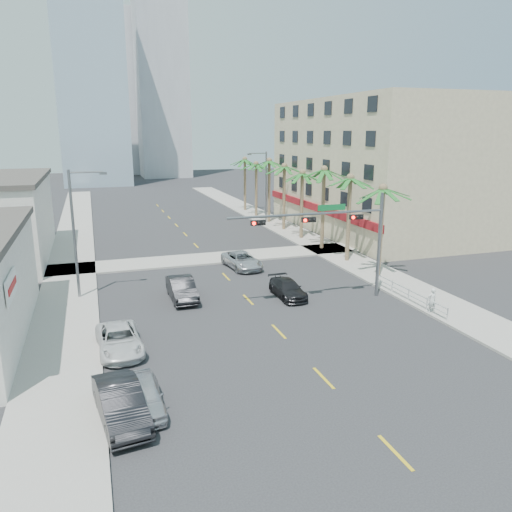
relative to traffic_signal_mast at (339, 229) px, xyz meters
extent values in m
plane|color=#262628|center=(-5.78, -7.95, -5.06)|extent=(260.00, 260.00, 0.00)
cube|color=gray|center=(6.22, 12.05, -4.99)|extent=(4.00, 120.00, 0.15)
cube|color=gray|center=(-17.78, 12.05, -4.99)|extent=(4.00, 120.00, 0.15)
cube|color=gray|center=(-5.78, 14.05, -4.99)|extent=(80.00, 4.00, 0.15)
cube|color=tan|center=(16.22, 22.05, 2.44)|extent=(15.00, 28.00, 15.00)
cube|color=maroon|center=(8.62, 22.05, -2.06)|extent=(0.30, 28.00, 0.80)
cube|color=#99B2C6|center=(-13.78, 87.05, 18.94)|extent=(14.00, 14.00, 48.00)
cube|color=#ADADB2|center=(3.22, 102.05, 24.94)|extent=(12.00, 12.00, 60.00)
cube|color=#ADADB2|center=(-8.78, 117.05, 15.94)|extent=(16.00, 16.00, 42.00)
cylinder|color=slate|center=(3.22, 0.05, -1.46)|extent=(0.24, 0.24, 7.20)
cylinder|color=slate|center=(-2.28, 0.05, 1.14)|extent=(11.00, 0.16, 0.16)
cube|color=#0C662D|center=(-0.58, 0.05, 1.49)|extent=(2.00, 0.05, 0.40)
cube|color=black|center=(1.22, -0.10, 0.79)|extent=(0.95, 0.28, 0.32)
sphere|color=#FF0C05|center=(0.90, -0.26, 0.79)|extent=(0.22, 0.22, 0.22)
cube|color=black|center=(-2.28, -0.10, 0.79)|extent=(0.95, 0.28, 0.32)
sphere|color=#FF0C05|center=(-2.60, -0.26, 0.79)|extent=(0.22, 0.22, 0.22)
cube|color=black|center=(-5.78, -0.10, 0.79)|extent=(0.95, 0.28, 0.32)
sphere|color=#FF0C05|center=(-6.10, -0.26, 0.79)|extent=(0.22, 0.22, 0.22)
cylinder|color=brown|center=(5.82, 4.05, -1.46)|extent=(0.36, 0.36, 7.20)
cylinder|color=brown|center=(5.82, 9.25, -1.28)|extent=(0.36, 0.36, 7.56)
cylinder|color=brown|center=(5.82, 14.45, -1.10)|extent=(0.36, 0.36, 7.92)
cylinder|color=brown|center=(5.82, 19.65, -1.46)|extent=(0.36, 0.36, 7.20)
cylinder|color=brown|center=(5.82, 24.85, -1.28)|extent=(0.36, 0.36, 7.56)
cylinder|color=brown|center=(5.82, 30.05, -1.10)|extent=(0.36, 0.36, 7.92)
cylinder|color=brown|center=(5.82, 35.25, -1.46)|extent=(0.36, 0.36, 7.20)
cylinder|color=brown|center=(5.82, 40.45, -1.28)|extent=(0.36, 0.36, 7.56)
cylinder|color=slate|center=(-16.98, 6.05, -0.56)|extent=(0.20, 0.20, 9.00)
cylinder|color=slate|center=(-15.88, 6.05, 3.74)|extent=(2.20, 0.12, 0.12)
cube|color=slate|center=(-14.78, 6.05, 3.64)|extent=(0.50, 0.25, 0.18)
cylinder|color=slate|center=(5.42, 30.05, -0.56)|extent=(0.20, 0.20, 9.00)
cylinder|color=slate|center=(4.32, 30.05, 3.74)|extent=(2.20, 0.12, 0.12)
cube|color=slate|center=(3.22, 30.05, 3.64)|extent=(0.50, 0.25, 0.18)
cylinder|color=silver|center=(4.52, -1.95, -4.51)|extent=(0.08, 8.00, 0.08)
cylinder|color=silver|center=(4.52, -1.95, -4.16)|extent=(0.08, 8.00, 0.08)
cylinder|color=silver|center=(4.52, -5.95, -4.56)|extent=(0.08, 0.08, 1.00)
cylinder|color=silver|center=(4.52, -3.95, -4.56)|extent=(0.08, 0.08, 1.00)
cylinder|color=silver|center=(4.52, -1.95, -4.56)|extent=(0.08, 0.08, 1.00)
cylinder|color=silver|center=(4.52, 0.05, -4.56)|extent=(0.08, 0.08, 1.00)
cylinder|color=silver|center=(4.52, 2.05, -4.56)|extent=(0.08, 0.08, 1.00)
imported|color=silver|center=(-14.23, -10.11, -4.39)|extent=(1.63, 3.95, 1.34)
imported|color=black|center=(-15.18, -10.63, -4.28)|extent=(2.26, 4.91, 1.56)
imported|color=silver|center=(-14.84, -3.83, -4.40)|extent=(2.46, 4.89, 1.33)
imported|color=black|center=(-10.15, 3.63, -4.29)|extent=(1.65, 4.70, 1.55)
imported|color=silver|center=(-3.78, 10.18, -4.37)|extent=(2.84, 5.22, 1.39)
imported|color=black|center=(-2.94, 1.76, -4.45)|extent=(1.77, 4.25, 1.23)
imported|color=silver|center=(4.52, -4.40, -4.10)|extent=(0.61, 0.41, 1.62)
camera|label=1|loc=(-15.68, -29.53, 6.41)|focal=35.00mm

